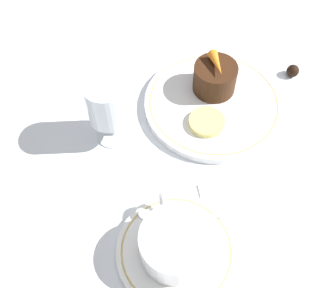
% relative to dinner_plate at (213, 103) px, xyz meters
% --- Properties ---
extents(ground_plane, '(3.00, 3.00, 0.00)m').
position_rel_dinner_plate_xyz_m(ground_plane, '(-0.03, 0.04, -0.01)').
color(ground_plane, white).
extents(dinner_plate, '(0.23, 0.23, 0.01)m').
position_rel_dinner_plate_xyz_m(dinner_plate, '(0.00, 0.00, 0.00)').
color(dinner_plate, white).
rests_on(dinner_plate, ground_plane).
extents(saucer, '(0.16, 0.16, 0.01)m').
position_rel_dinner_plate_xyz_m(saucer, '(-0.23, 0.13, -0.00)').
color(saucer, white).
rests_on(saucer, ground_plane).
extents(coffee_cup, '(0.12, 0.09, 0.05)m').
position_rel_dinner_plate_xyz_m(coffee_cup, '(-0.23, 0.13, 0.03)').
color(coffee_cup, white).
rests_on(coffee_cup, saucer).
extents(spoon, '(0.05, 0.12, 0.00)m').
position_rel_dinner_plate_xyz_m(spoon, '(-0.18, 0.13, 0.00)').
color(spoon, silver).
rests_on(spoon, saucer).
extents(wine_glass, '(0.06, 0.06, 0.12)m').
position_rel_dinner_plate_xyz_m(wine_glass, '(-0.01, 0.18, 0.07)').
color(wine_glass, silver).
rests_on(wine_glass, ground_plane).
extents(fork, '(0.03, 0.18, 0.01)m').
position_rel_dinner_plate_xyz_m(fork, '(-0.16, 0.00, -0.01)').
color(fork, silver).
rests_on(fork, ground_plane).
extents(dessert_cake, '(0.07, 0.07, 0.05)m').
position_rel_dinner_plate_xyz_m(dessert_cake, '(0.03, -0.01, 0.03)').
color(dessert_cake, '#381E0F').
rests_on(dessert_cake, dinner_plate).
extents(carrot_garnish, '(0.05, 0.02, 0.02)m').
position_rel_dinner_plate_xyz_m(carrot_garnish, '(0.03, -0.01, 0.06)').
color(carrot_garnish, orange).
rests_on(carrot_garnish, dessert_cake).
extents(pineapple_slice, '(0.06, 0.06, 0.01)m').
position_rel_dinner_plate_xyz_m(pineapple_slice, '(-0.04, 0.03, 0.01)').
color(pineapple_slice, '#EFE075').
rests_on(pineapple_slice, dinner_plate).
extents(chocolate_truffle, '(0.02, 0.02, 0.02)m').
position_rel_dinner_plate_xyz_m(chocolate_truffle, '(0.03, -0.16, 0.00)').
color(chocolate_truffle, black).
rests_on(chocolate_truffle, ground_plane).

